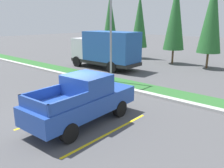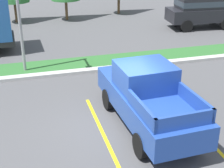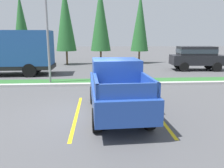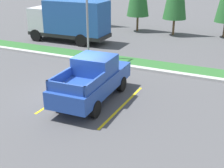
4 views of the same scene
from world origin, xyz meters
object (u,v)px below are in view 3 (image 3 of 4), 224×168
object	(u,v)px
cargo_truck_distant	(10,51)
cypress_tree_left_inner	(21,23)
suv_distant	(197,56)
cypress_tree_center	(65,18)
cypress_tree_right_inner	(100,18)
cypress_tree_rightmost	(140,22)
street_light	(46,22)
pickup_truck_main	(117,87)

from	to	relation	value
cargo_truck_distant	cypress_tree_left_inner	size ratio (longest dim) A/B	0.94
suv_distant	cypress_tree_center	world-z (taller)	cypress_tree_center
cypress_tree_left_inner	cypress_tree_right_inner	size ratio (longest dim) A/B	0.90
cypress_tree_center	cargo_truck_distant	bearing A→B (deg)	-118.01
cypress_tree_right_inner	cypress_tree_rightmost	xyz separation A→B (m)	(4.33, 0.98, -0.34)
cypress_tree_center	street_light	bearing A→B (deg)	-89.01
cargo_truck_distant	suv_distant	world-z (taller)	cargo_truck_distant
street_light	cypress_tree_right_inner	world-z (taller)	cypress_tree_right_inner
cargo_truck_distant	street_light	distance (m)	5.45
cargo_truck_distant	cypress_tree_rightmost	bearing A→B (deg)	32.51
suv_distant	street_light	distance (m)	13.14
cargo_truck_distant	cypress_tree_left_inner	distance (m)	7.61
cargo_truck_distant	cypress_tree_center	xyz separation A→B (m)	(3.46, 6.50, 2.93)
cypress_tree_left_inner	cypress_tree_right_inner	world-z (taller)	cypress_tree_right_inner
cypress_tree_rightmost	suv_distant	bearing A→B (deg)	-54.74
cypress_tree_left_inner	cypress_tree_center	bearing A→B (deg)	-7.25
pickup_truck_main	street_light	distance (m)	7.51
suv_distant	cypress_tree_left_inner	size ratio (longest dim) A/B	0.65
cypress_tree_center	pickup_truck_main	bearing A→B (deg)	-76.17
pickup_truck_main	cypress_tree_rightmost	world-z (taller)	cypress_tree_rightmost
pickup_truck_main	cargo_truck_distant	world-z (taller)	cargo_truck_distant
cypress_tree_left_inner	cypress_tree_rightmost	bearing A→B (deg)	0.79
suv_distant	street_light	xyz separation A→B (m)	(-11.85, -5.08, 2.58)
pickup_truck_main	cypress_tree_center	xyz separation A→B (m)	(-3.92, 15.94, 3.73)
cypress_tree_left_inner	cypress_tree_right_inner	bearing A→B (deg)	-5.52
cypress_tree_center	cypress_tree_right_inner	world-z (taller)	cypress_tree_right_inner
cargo_truck_distant	cypress_tree_center	distance (m)	7.92
cypress_tree_left_inner	street_light	bearing A→B (deg)	-65.42
suv_distant	pickup_truck_main	bearing A→B (deg)	-126.43
pickup_truck_main	street_light	xyz separation A→B (m)	(-3.75, 5.89, 2.78)
pickup_truck_main	cypress_tree_rightmost	distance (m)	17.53
street_light	cypress_tree_rightmost	distance (m)	13.35
street_light	cypress_tree_center	world-z (taller)	cypress_tree_center
street_light	cypress_tree_left_inner	xyz separation A→B (m)	(-4.87, 10.65, 0.48)
street_light	cypress_tree_right_inner	bearing A→B (deg)	70.69
street_light	cypress_tree_left_inner	size ratio (longest dim) A/B	0.90
suv_distant	street_light	size ratio (longest dim) A/B	0.72
suv_distant	cypress_tree_right_inner	world-z (taller)	cypress_tree_right_inner
cargo_truck_distant	suv_distant	size ratio (longest dim) A/B	1.45
street_light	cypress_tree_right_inner	size ratio (longest dim) A/B	0.80
cypress_tree_right_inner	cypress_tree_rightmost	world-z (taller)	cypress_tree_right_inner
pickup_truck_main	cypress_tree_right_inner	world-z (taller)	cypress_tree_right_inner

